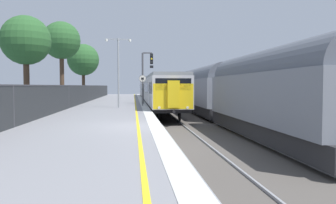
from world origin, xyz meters
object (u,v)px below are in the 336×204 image
freight_train_adjacent_track (191,88)px  background_tree_centre (26,42)px  signal_gantry (146,72)px  platform_lamp_mid (118,67)px  commuter_train_at_platform (154,89)px  background_tree_right (83,61)px  speed_limit_sign (143,86)px  background_tree_left (62,42)px

freight_train_adjacent_track → background_tree_centre: 20.08m
signal_gantry → platform_lamp_mid: size_ratio=0.90×
freight_train_adjacent_track → background_tree_centre: background_tree_centre is taller
commuter_train_at_platform → background_tree_right: bearing=164.1°
commuter_train_at_platform → speed_limit_sign: (-1.85, -13.81, 0.42)m
commuter_train_at_platform → speed_limit_sign: 13.94m
commuter_train_at_platform → background_tree_left: (-9.84, -7.40, 4.92)m
signal_gantry → commuter_train_at_platform: bearing=82.1°
background_tree_left → speed_limit_sign: bearing=-38.7°
commuter_train_at_platform → background_tree_left: background_tree_left is taller
commuter_train_at_platform → signal_gantry: signal_gantry is taller
freight_train_adjacent_track → platform_lamp_mid: (-7.79, -11.54, 1.81)m
background_tree_centre → background_tree_left: bearing=89.5°
commuter_train_at_platform → freight_train_adjacent_track: 6.08m
background_tree_right → signal_gantry: bearing=-59.6°
platform_lamp_mid → background_tree_right: bearing=106.2°
freight_train_adjacent_track → background_tree_right: bearing=151.4°
platform_lamp_mid → signal_gantry: bearing=67.1°
background_tree_left → background_tree_right: 10.13m
background_tree_centre → background_tree_right: background_tree_right is taller
platform_lamp_mid → background_tree_right: size_ratio=0.75×
speed_limit_sign → background_tree_centre: 9.90m
platform_lamp_mid → speed_limit_sign: bearing=49.8°
freight_train_adjacent_track → background_tree_centre: bearing=-134.7°
commuter_train_at_platform → background_tree_centre: size_ratio=6.40×
freight_train_adjacent_track → signal_gantry: bearing=-132.2°
freight_train_adjacent_track → signal_gantry: size_ratio=11.99×
background_tree_left → signal_gantry: bearing=-21.0°
signal_gantry → background_tree_right: 15.50m
signal_gantry → speed_limit_sign: size_ratio=1.86×
background_tree_left → commuter_train_at_platform: bearing=37.0°
signal_gantry → background_tree_left: background_tree_left is taller
speed_limit_sign → commuter_train_at_platform: bearing=82.4°
platform_lamp_mid → background_tree_left: size_ratio=0.66×
freight_train_adjacent_track → background_tree_left: size_ratio=7.13×
signal_gantry → background_tree_centre: background_tree_centre is taller
speed_limit_sign → background_tree_right: (-7.40, 16.45, 3.36)m
freight_train_adjacent_track → background_tree_left: bearing=-168.4°
commuter_train_at_platform → freight_train_adjacent_track: freight_train_adjacent_track is taller
background_tree_centre → background_tree_right: bearing=88.1°
commuter_train_at_platform → speed_limit_sign: size_ratio=15.79×
freight_train_adjacent_track → platform_lamp_mid: bearing=-124.0°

